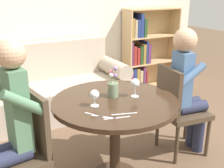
{
  "coord_description": "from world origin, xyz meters",
  "views": [
    {
      "loc": [
        -1.03,
        -1.82,
        1.6
      ],
      "look_at": [
        0.0,
        0.05,
        0.86
      ],
      "focal_mm": 45.0,
      "sensor_mm": 36.0,
      "label": 1
    }
  ],
  "objects": [
    {
      "name": "fork_left_setting",
      "position": [
        -0.15,
        -0.3,
        0.74
      ],
      "size": [
        0.19,
        0.06,
        0.0
      ],
      "color": "silver",
      "rests_on": "round_table"
    },
    {
      "name": "wine_glass_left",
      "position": [
        -0.19,
        -0.03,
        0.83
      ],
      "size": [
        0.07,
        0.07,
        0.13
      ],
      "color": "white",
      "rests_on": "round_table"
    },
    {
      "name": "knife_left_setting",
      "position": [
        -0.22,
        -0.24,
        0.74
      ],
      "size": [
        0.15,
        0.14,
        0.0
      ],
      "color": "silver",
      "rests_on": "round_table"
    },
    {
      "name": "round_table",
      "position": [
        0.0,
        0.0,
        0.61
      ],
      "size": [
        1.02,
        1.02,
        0.74
      ],
      "color": "#382619",
      "rests_on": "ground_plane"
    },
    {
      "name": "wine_glass_right",
      "position": [
        0.18,
        -0.01,
        0.85
      ],
      "size": [
        0.07,
        0.07,
        0.16
      ],
      "color": "white",
      "rests_on": "round_table"
    },
    {
      "name": "chair_right",
      "position": [
        0.74,
        0.07,
        0.49
      ],
      "size": [
        0.47,
        0.47,
        0.9
      ],
      "rotation": [
        0.0,
        0.0,
        1.44
      ],
      "color": "#473828",
      "rests_on": "ground_plane"
    },
    {
      "name": "chair_left",
      "position": [
        -0.74,
        0.03,
        0.49
      ],
      "size": [
        0.48,
        0.48,
        0.9
      ],
      "rotation": [
        0.0,
        0.0,
        -1.42
      ],
      "color": "#473828",
      "rests_on": "ground_plane"
    },
    {
      "name": "flower_vase",
      "position": [
        0.02,
        0.07,
        0.83
      ],
      "size": [
        0.09,
        0.09,
        0.26
      ],
      "color": "gray",
      "rests_on": "round_table"
    },
    {
      "name": "bookshelf_right",
      "position": [
        1.56,
        1.84,
        0.61
      ],
      "size": [
        0.94,
        0.28,
        1.3
      ],
      "color": "tan",
      "rests_on": "ground_plane"
    },
    {
      "name": "back_wall",
      "position": [
        0.0,
        2.0,
        1.35
      ],
      "size": [
        5.2,
        0.05,
        2.7
      ],
      "color": "silver",
      "rests_on": "ground_plane"
    },
    {
      "name": "person_right",
      "position": [
        0.82,
        0.05,
        0.69
      ],
      "size": [
        0.44,
        0.37,
        1.26
      ],
      "rotation": [
        0.0,
        0.0,
        1.44
      ],
      "color": "#282D47",
      "rests_on": "ground_plane"
    },
    {
      "name": "couch",
      "position": [
        0.0,
        1.57,
        0.31
      ],
      "size": [
        1.87,
        0.8,
        0.92
      ],
      "color": "#B7A893",
      "rests_on": "ground_plane"
    },
    {
      "name": "knife_right_setting",
      "position": [
        -0.26,
        -0.19,
        0.74
      ],
      "size": [
        0.11,
        0.17,
        0.0
      ],
      "color": "silver",
      "rests_on": "round_table"
    },
    {
      "name": "person_left",
      "position": [
        -0.82,
        0.01,
        0.68
      ],
      "size": [
        0.45,
        0.38,
        1.3
      ],
      "rotation": [
        0.0,
        0.0,
        -1.42
      ],
      "color": "#282D47",
      "rests_on": "ground_plane"
    },
    {
      "name": "fork_right_setting",
      "position": [
        -0.07,
        -0.26,
        0.74
      ],
      "size": [
        0.18,
        0.07,
        0.0
      ],
      "color": "silver",
      "rests_on": "round_table"
    }
  ]
}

